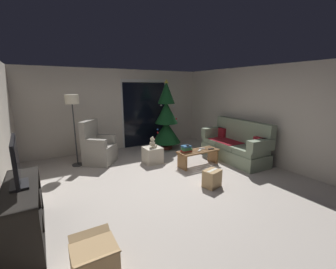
{
  "coord_description": "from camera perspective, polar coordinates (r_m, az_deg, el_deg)",
  "views": [
    {
      "loc": [
        -2.16,
        -3.68,
        1.98
      ],
      "look_at": [
        0.4,
        0.7,
        0.85
      ],
      "focal_mm": 23.17,
      "sensor_mm": 36.0,
      "label": 1
    }
  ],
  "objects": [
    {
      "name": "media_shelf",
      "position": [
        3.49,
        -34.21,
        -17.51
      ],
      "size": [
        0.4,
        1.4,
        0.76
      ],
      "color": "black",
      "rests_on": "ground"
    },
    {
      "name": "armchair",
      "position": [
        5.95,
        -17.93,
        -3.45
      ],
      "size": [
        0.96,
        0.96,
        1.13
      ],
      "color": "gray",
      "rests_on": "ground"
    },
    {
      "name": "teddy_bear_cream",
      "position": [
        5.65,
        -4.05,
        -2.21
      ],
      "size": [
        0.22,
        0.21,
        0.29
      ],
      "color": "beige",
      "rests_on": "ottoman"
    },
    {
      "name": "coffee_table",
      "position": [
        5.58,
        7.97,
        -5.45
      ],
      "size": [
        1.1,
        0.4,
        0.4
      ],
      "color": "olive",
      "rests_on": "ground"
    },
    {
      "name": "patio_door_frame",
      "position": [
        7.36,
        -6.11,
        5.64
      ],
      "size": [
        1.6,
        0.02,
        2.2
      ],
      "primitive_type": "cube",
      "color": "silver",
      "rests_on": "ground"
    },
    {
      "name": "ottoman",
      "position": [
        5.75,
        -4.1,
        -5.4
      ],
      "size": [
        0.44,
        0.44,
        0.42
      ],
      "primitive_type": "cube",
      "color": "beige",
      "rests_on": "ground"
    },
    {
      "name": "remote_white",
      "position": [
        5.51,
        8.32,
        -4.14
      ],
      "size": [
        0.16,
        0.12,
        0.02
      ],
      "primitive_type": "cube",
      "rotation": [
        0.0,
        0.0,
        2.1
      ],
      "color": "silver",
      "rests_on": "coffee_table"
    },
    {
      "name": "wall_back",
      "position": [
        7.11,
        -12.55,
        6.38
      ],
      "size": [
        5.72,
        0.12,
        2.5
      ],
      "primitive_type": "cube",
      "color": "beige",
      "rests_on": "ground"
    },
    {
      "name": "floor_lamp",
      "position": [
        5.77,
        -23.84,
        6.79
      ],
      "size": [
        0.32,
        0.32,
        1.78
      ],
      "color": "#2D2D30",
      "rests_on": "ground"
    },
    {
      "name": "remote_silver",
      "position": [
        5.68,
        8.88,
        -3.64
      ],
      "size": [
        0.15,
        0.13,
        0.02
      ],
      "primitive_type": "cube",
      "rotation": [
        0.0,
        0.0,
        4.09
      ],
      "color": "#ADADB2",
      "rests_on": "coffee_table"
    },
    {
      "name": "remote_black",
      "position": [
        5.69,
        11.23,
        -3.72
      ],
      "size": [
        0.16,
        0.06,
        0.02
      ],
      "primitive_type": "cube",
      "rotation": [
        0.0,
        0.0,
        4.58
      ],
      "color": "black",
      "rests_on": "coffee_table"
    },
    {
      "name": "wall_right",
      "position": [
        6.26,
        23.39,
        4.85
      ],
      "size": [
        0.12,
        6.0,
        2.5
      ],
      "primitive_type": "cube",
      "color": "beige",
      "rests_on": "ground"
    },
    {
      "name": "patio_door_glass",
      "position": [
        7.35,
        -6.04,
        5.23
      ],
      "size": [
        1.5,
        0.02,
        2.1
      ],
      "primitive_type": "cube",
      "color": "black",
      "rests_on": "ground"
    },
    {
      "name": "cell_phone",
      "position": [
        5.34,
        5.2,
        -2.89
      ],
      "size": [
        0.11,
        0.16,
        0.01
      ],
      "primitive_type": "cube",
      "rotation": [
        0.0,
        0.0,
        -0.34
      ],
      "color": "black",
      "rests_on": "book_stack"
    },
    {
      "name": "ground_plane",
      "position": [
        4.7,
        0.1,
        -12.35
      ],
      "size": [
        7.0,
        7.0,
        0.0
      ],
      "primitive_type": "plane",
      "color": "#BCB2A8"
    },
    {
      "name": "book_stack",
      "position": [
        5.37,
        4.86,
        -3.75
      ],
      "size": [
        0.26,
        0.2,
        0.16
      ],
      "color": "#A32D28",
      "rests_on": "coffee_table"
    },
    {
      "name": "cardboard_box_taped_mid_floor",
      "position": [
        4.51,
        11.48,
        -11.27
      ],
      "size": [
        0.39,
        0.33,
        0.35
      ],
      "color": "tan",
      "rests_on": "ground"
    },
    {
      "name": "television",
      "position": [
        3.27,
        -35.08,
        -5.98
      ],
      "size": [
        0.22,
        0.84,
        0.61
      ],
      "color": "black",
      "rests_on": "media_shelf"
    },
    {
      "name": "couch",
      "position": [
        6.21,
        17.31,
        -2.76
      ],
      "size": [
        0.87,
        1.98,
        1.08
      ],
      "color": "gray",
      "rests_on": "ground"
    },
    {
      "name": "cardboard_box_open_near_shelf",
      "position": [
        2.77,
        -18.71,
        -28.87
      ],
      "size": [
        0.46,
        0.52,
        0.39
      ],
      "color": "tan",
      "rests_on": "ground"
    },
    {
      "name": "christmas_tree",
      "position": [
        6.85,
        -0.43,
        4.04
      ],
      "size": [
        0.92,
        0.9,
        2.19
      ],
      "color": "#4C1E19",
      "rests_on": "ground"
    }
  ]
}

